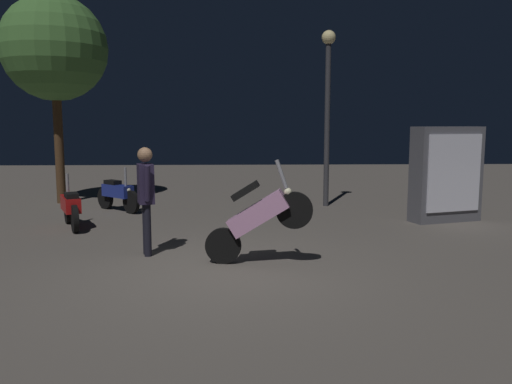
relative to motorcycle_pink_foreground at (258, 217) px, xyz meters
name	(u,v)px	position (x,y,z in m)	size (l,w,h in m)	color
ground_plane	(224,271)	(-0.52, -0.36, -0.74)	(40.00, 40.00, 0.00)	#605951
motorcycle_pink_foreground	(258,217)	(0.00, 0.00, 0.00)	(1.65, 0.45, 1.63)	black
motorcycle_blue_parked_left	(118,194)	(-3.29, 5.06, -0.31)	(1.29, 1.20, 1.11)	black
motorcycle_red_parked_right	(71,207)	(-3.79, 2.98, -0.31)	(0.78, 1.55, 1.11)	black
person_rider_beside	(146,191)	(-1.81, 0.65, 0.33)	(0.33, 0.67, 1.78)	black
streetlamp_near	(328,94)	(2.03, 5.71, 2.17)	(0.36, 0.36, 4.52)	#38383D
tree_left_bg	(54,49)	(-5.15, 6.48, 3.38)	(2.77, 2.77, 5.54)	#4C331E
kiosk_billboard	(446,174)	(4.31, 3.45, 0.31)	(1.68, 0.94, 2.10)	#595960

